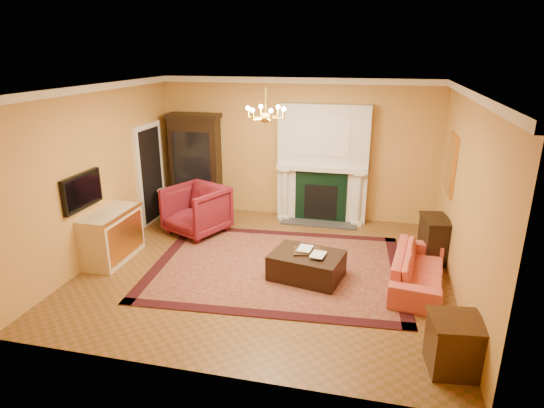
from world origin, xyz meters
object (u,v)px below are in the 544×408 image
(pedestal_table, at_px, (168,203))
(end_table, at_px, (454,346))
(china_cabinet, at_px, (196,166))
(coral_sofa, at_px, (419,264))
(console_table, at_px, (434,240))
(leather_ottoman, at_px, (307,265))
(wingback_armchair, at_px, (196,208))
(commode, at_px, (112,236))

(pedestal_table, height_order, end_table, pedestal_table)
(china_cabinet, xyz_separation_m, coral_sofa, (4.70, -2.51, -0.70))
(pedestal_table, xyz_separation_m, console_table, (5.37, -0.68, -0.04))
(coral_sofa, relative_size, leather_ottoman, 1.70)
(china_cabinet, height_order, coral_sofa, china_cabinet)
(china_cabinet, distance_m, pedestal_table, 1.10)
(wingback_armchair, relative_size, console_table, 1.41)
(china_cabinet, relative_size, pedestal_table, 2.96)
(pedestal_table, relative_size, console_table, 0.95)
(coral_sofa, xyz_separation_m, end_table, (0.25, -2.00, -0.05))
(pedestal_table, xyz_separation_m, coral_sofa, (5.05, -1.69, -0.05))
(china_cabinet, height_order, pedestal_table, china_cabinet)
(commode, distance_m, end_table, 5.73)
(coral_sofa, height_order, console_table, console_table)
(china_cabinet, distance_m, leather_ottoman, 4.07)
(console_table, bearing_deg, pedestal_table, 163.76)
(end_table, bearing_deg, china_cabinet, 137.68)
(coral_sofa, height_order, end_table, coral_sofa)
(commode, bearing_deg, leather_ottoman, 1.05)
(wingback_armchair, bearing_deg, coral_sofa, 8.29)
(wingback_armchair, relative_size, pedestal_table, 1.49)
(wingback_armchair, bearing_deg, end_table, -11.27)
(coral_sofa, distance_m, console_table, 1.06)
(wingback_armchair, distance_m, end_table, 5.52)
(leather_ottoman, bearing_deg, china_cabinet, 149.32)
(china_cabinet, distance_m, console_table, 5.28)
(pedestal_table, relative_size, coral_sofa, 0.38)
(wingback_armchair, height_order, end_table, wingback_armchair)
(wingback_armchair, height_order, commode, wingback_armchair)
(coral_sofa, distance_m, leather_ottoman, 1.76)
(coral_sofa, bearing_deg, console_table, -9.87)
(china_cabinet, relative_size, wingback_armchair, 1.99)
(commode, height_order, end_table, commode)
(commode, relative_size, leather_ottoman, 1.07)
(wingback_armchair, xyz_separation_m, commode, (-0.98, -1.49, -0.09))
(china_cabinet, height_order, end_table, china_cabinet)
(commode, height_order, console_table, commode)
(pedestal_table, distance_m, leather_ottoman, 3.80)
(wingback_armchair, height_order, coral_sofa, wingback_armchair)
(wingback_armchair, distance_m, console_table, 4.53)
(pedestal_table, xyz_separation_m, commode, (-0.14, -1.94, 0.03))
(wingback_armchair, height_order, console_table, wingback_armchair)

